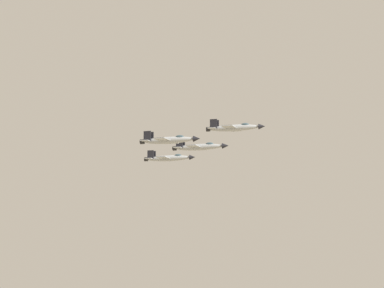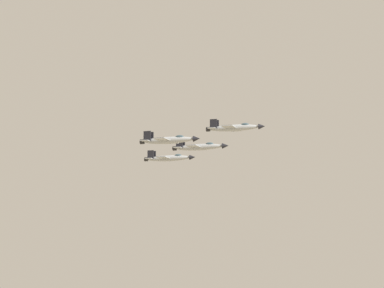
{
  "view_description": "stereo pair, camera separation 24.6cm",
  "coord_description": "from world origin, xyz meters",
  "views": [
    {
      "loc": [
        -243.77,
        47.52,
        127.68
      ],
      "look_at": [
        -7.41,
        19.44,
        162.64
      ],
      "focal_mm": 75.85,
      "sensor_mm": 36.0,
      "label": 1
    },
    {
      "loc": [
        -243.8,
        47.28,
        127.68
      ],
      "look_at": [
        -7.41,
        19.44,
        162.64
      ],
      "focal_mm": 75.85,
      "sensor_mm": 36.0,
      "label": 2
    }
  ],
  "objects": [
    {
      "name": "jet_left_wingman",
      "position": [
        -1.72,
        16.56,
        162.65
      ],
      "size": [
        11.23,
        16.69,
        3.8
      ],
      "rotation": [
        0.0,
        0.0,
        4.23
      ],
      "color": "#9EA3A8"
    },
    {
      "name": "jet_right_wingman",
      "position": [
        -24.54,
        27.96,
        161.12
      ],
      "size": [
        11.02,
        16.38,
        3.73
      ],
      "rotation": [
        0.0,
        0.0,
        4.23
      ],
      "color": "#9EA3A8"
    },
    {
      "name": "jet_left_outer",
      "position": [
        16.39,
        24.29,
        161.41
      ],
      "size": [
        11.0,
        16.43,
        3.7
      ],
      "rotation": [
        0.0,
        0.0,
        4.26
      ],
      "color": "#9EA3A8"
    },
    {
      "name": "jet_lead",
      "position": [
        -19.83,
        8.84,
        165.72
      ],
      "size": [
        10.83,
        16.23,
        3.64
      ],
      "rotation": [
        0.0,
        0.0,
        4.27
      ],
      "color": "#9EA3A8"
    }
  ]
}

